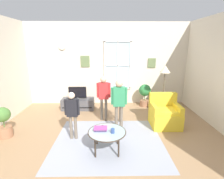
{
  "coord_description": "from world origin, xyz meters",
  "views": [
    {
      "loc": [
        0.08,
        -3.31,
        2.16
      ],
      "look_at": [
        0.14,
        0.93,
        1.04
      ],
      "focal_mm": 26.83,
      "sensor_mm": 36.0,
      "label": 1
    }
  ],
  "objects_px": {
    "person_red_shirt": "(104,93)",
    "potted_plant_corner": "(4,121)",
    "tv_stand": "(78,104)",
    "potted_plant_by_window": "(145,93)",
    "cup": "(113,131)",
    "coffee_table": "(107,133)",
    "television": "(78,93)",
    "remote_near_books": "(103,127)",
    "floor_lamp": "(165,74)",
    "book_stack": "(101,129)",
    "person_pink_shirt": "(118,98)",
    "person_green_shirt": "(119,100)",
    "person_black_shirt": "(72,110)",
    "armchair": "(165,114)"
  },
  "relations": [
    {
      "from": "person_black_shirt",
      "to": "person_pink_shirt",
      "type": "bearing_deg",
      "value": 38.6
    },
    {
      "from": "cup",
      "to": "person_red_shirt",
      "type": "relative_size",
      "value": 0.07
    },
    {
      "from": "television",
      "to": "cup",
      "type": "bearing_deg",
      "value": -64.83
    },
    {
      "from": "floor_lamp",
      "to": "armchair",
      "type": "bearing_deg",
      "value": -102.57
    },
    {
      "from": "coffee_table",
      "to": "person_green_shirt",
      "type": "height_order",
      "value": "person_green_shirt"
    },
    {
      "from": "armchair",
      "to": "potted_plant_by_window",
      "type": "bearing_deg",
      "value": 98.81
    },
    {
      "from": "remote_near_books",
      "to": "person_green_shirt",
      "type": "bearing_deg",
      "value": 61.14
    },
    {
      "from": "tv_stand",
      "to": "person_black_shirt",
      "type": "relative_size",
      "value": 0.95
    },
    {
      "from": "cup",
      "to": "potted_plant_corner",
      "type": "xyz_separation_m",
      "value": [
        -2.59,
        0.64,
        -0.07
      ]
    },
    {
      "from": "potted_plant_corner",
      "to": "remote_near_books",
      "type": "bearing_deg",
      "value": -9.54
    },
    {
      "from": "television",
      "to": "book_stack",
      "type": "xyz_separation_m",
      "value": [
        0.91,
        -2.36,
        -0.13
      ]
    },
    {
      "from": "television",
      "to": "person_pink_shirt",
      "type": "bearing_deg",
      "value": -37.88
    },
    {
      "from": "floor_lamp",
      "to": "book_stack",
      "type": "bearing_deg",
      "value": -135.53
    },
    {
      "from": "book_stack",
      "to": "coffee_table",
      "type": "bearing_deg",
      "value": -20.31
    },
    {
      "from": "tv_stand",
      "to": "potted_plant_by_window",
      "type": "xyz_separation_m",
      "value": [
        2.38,
        0.28,
        0.3
      ]
    },
    {
      "from": "coffee_table",
      "to": "cup",
      "type": "height_order",
      "value": "cup"
    },
    {
      "from": "person_black_shirt",
      "to": "person_green_shirt",
      "type": "distance_m",
      "value": 1.17
    },
    {
      "from": "television",
      "to": "coffee_table",
      "type": "bearing_deg",
      "value": -66.58
    },
    {
      "from": "coffee_table",
      "to": "potted_plant_by_window",
      "type": "bearing_deg",
      "value": 63.57
    },
    {
      "from": "coffee_table",
      "to": "cup",
      "type": "relative_size",
      "value": 8.32
    },
    {
      "from": "cup",
      "to": "potted_plant_by_window",
      "type": "xyz_separation_m",
      "value": [
        1.22,
        2.74,
        0.01
      ]
    },
    {
      "from": "person_green_shirt",
      "to": "person_red_shirt",
      "type": "bearing_deg",
      "value": 122.34
    },
    {
      "from": "tv_stand",
      "to": "book_stack",
      "type": "height_order",
      "value": "book_stack"
    },
    {
      "from": "book_stack",
      "to": "person_red_shirt",
      "type": "bearing_deg",
      "value": 89.14
    },
    {
      "from": "book_stack",
      "to": "television",
      "type": "bearing_deg",
      "value": 111.05
    },
    {
      "from": "coffee_table",
      "to": "person_pink_shirt",
      "type": "bearing_deg",
      "value": 77.27
    },
    {
      "from": "person_pink_shirt",
      "to": "potted_plant_by_window",
      "type": "relative_size",
      "value": 1.43
    },
    {
      "from": "remote_near_books",
      "to": "floor_lamp",
      "type": "xyz_separation_m",
      "value": [
        1.82,
        1.72,
        0.87
      ]
    },
    {
      "from": "person_red_shirt",
      "to": "person_pink_shirt",
      "type": "bearing_deg",
      "value": -18.3
    },
    {
      "from": "cup",
      "to": "potted_plant_corner",
      "type": "height_order",
      "value": "potted_plant_corner"
    },
    {
      "from": "tv_stand",
      "to": "remote_near_books",
      "type": "height_order",
      "value": "remote_near_books"
    },
    {
      "from": "television",
      "to": "potted_plant_corner",
      "type": "xyz_separation_m",
      "value": [
        -1.44,
        -1.83,
        -0.19
      ]
    },
    {
      "from": "remote_near_books",
      "to": "person_black_shirt",
      "type": "relative_size",
      "value": 0.12
    },
    {
      "from": "person_red_shirt",
      "to": "potted_plant_by_window",
      "type": "distance_m",
      "value": 1.9
    },
    {
      "from": "remote_near_books",
      "to": "person_black_shirt",
      "type": "distance_m",
      "value": 0.83
    },
    {
      "from": "television",
      "to": "remote_near_books",
      "type": "bearing_deg",
      "value": -66.7
    },
    {
      "from": "book_stack",
      "to": "person_black_shirt",
      "type": "xyz_separation_m",
      "value": [
        -0.67,
        0.42,
        0.25
      ]
    },
    {
      "from": "coffee_table",
      "to": "person_black_shirt",
      "type": "relative_size",
      "value": 0.69
    },
    {
      "from": "potted_plant_corner",
      "to": "floor_lamp",
      "type": "distance_m",
      "value": 4.51
    },
    {
      "from": "cup",
      "to": "floor_lamp",
      "type": "xyz_separation_m",
      "value": [
        1.63,
        1.95,
        0.83
      ]
    },
    {
      "from": "television",
      "to": "person_black_shirt",
      "type": "bearing_deg",
      "value": -82.89
    },
    {
      "from": "book_stack",
      "to": "tv_stand",
      "type": "bearing_deg",
      "value": 111.03
    },
    {
      "from": "cup",
      "to": "person_red_shirt",
      "type": "height_order",
      "value": "person_red_shirt"
    },
    {
      "from": "book_stack",
      "to": "cup",
      "type": "height_order",
      "value": "cup"
    },
    {
      "from": "person_green_shirt",
      "to": "floor_lamp",
      "type": "bearing_deg",
      "value": 35.59
    },
    {
      "from": "person_black_shirt",
      "to": "person_green_shirt",
      "type": "relative_size",
      "value": 0.85
    },
    {
      "from": "cup",
      "to": "potted_plant_by_window",
      "type": "bearing_deg",
      "value": 66.05
    },
    {
      "from": "person_red_shirt",
      "to": "potted_plant_corner",
      "type": "xyz_separation_m",
      "value": [
        -2.36,
        -0.92,
        -0.42
      ]
    },
    {
      "from": "person_pink_shirt",
      "to": "person_black_shirt",
      "type": "xyz_separation_m",
      "value": [
        -1.11,
        -0.88,
        -0.01
      ]
    },
    {
      "from": "armchair",
      "to": "television",
      "type": "bearing_deg",
      "value": 154.17
    }
  ]
}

